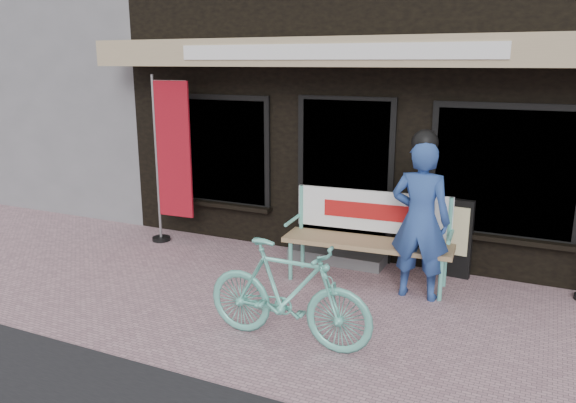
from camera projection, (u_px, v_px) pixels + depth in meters
The scene contains 8 objects.
ground at pixel (281, 312), 6.09m from camera, with size 70.00×70.00×0.00m, color #AC838D.
storefront at pixel (404, 41), 9.73m from camera, with size 7.00×6.77×6.00m.
neighbor_left_near at pixel (64, 38), 13.63m from camera, with size 10.00×7.00×6.40m, color slate.
bench at pixel (369, 230), 6.83m from camera, with size 2.07×0.67×1.10m.
person at pixel (420, 217), 6.27m from camera, with size 0.67×0.44×1.93m.
bicycle at pixel (288, 293), 5.31m from camera, with size 0.48×1.69×1.01m, color #63C2AE.
nobori_red at pixel (171, 159), 8.11m from camera, with size 0.72×0.28×2.46m.
menu_stand at pixel (452, 237), 7.00m from camera, with size 0.50×0.15×1.00m.
Camera 1 is at (2.43, -5.06, 2.64)m, focal length 35.00 mm.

